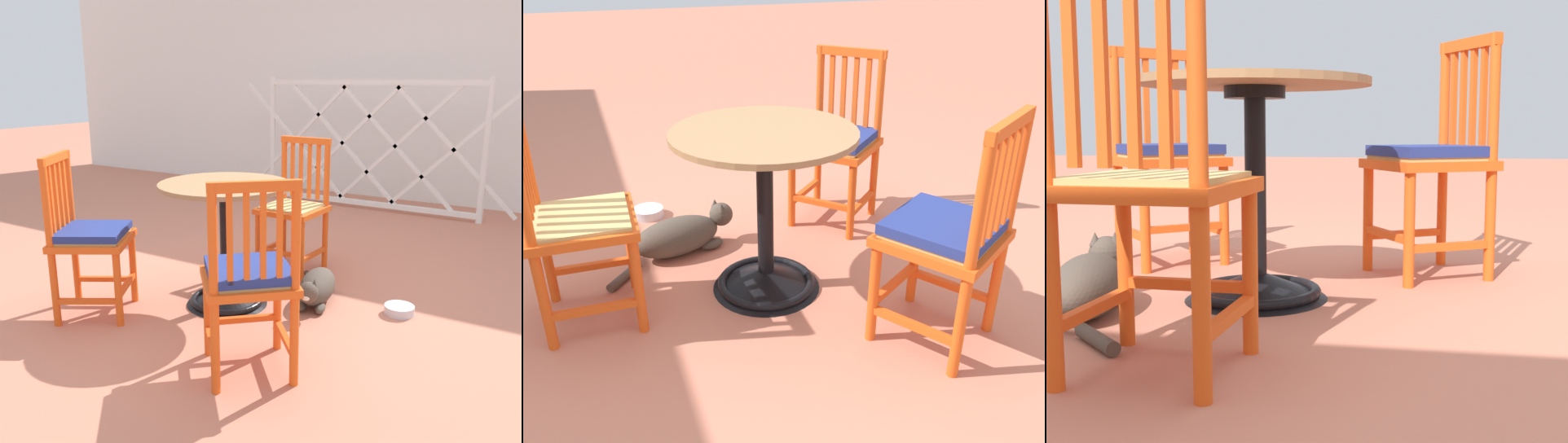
{
  "view_description": "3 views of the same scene",
  "coord_description": "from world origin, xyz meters",
  "views": [
    {
      "loc": [
        1.72,
        -2.56,
        1.29
      ],
      "look_at": [
        0.14,
        0.01,
        0.51
      ],
      "focal_mm": 37.44,
      "sensor_mm": 36.0,
      "label": 1
    },
    {
      "loc": [
        -2.08,
        0.6,
        1.4
      ],
      "look_at": [
        -0.12,
        -0.14,
        0.36
      ],
      "focal_mm": 38.99,
      "sensor_mm": 36.0,
      "label": 2
    },
    {
      "loc": [
        -0.62,
        2.15,
        0.57
      ],
      "look_at": [
        -0.21,
        -0.08,
        0.27
      ],
      "focal_mm": 48.53,
      "sensor_mm": 36.0,
      "label": 3
    }
  ],
  "objects": [
    {
      "name": "ground_plane",
      "position": [
        0.0,
        0.0,
        0.0
      ],
      "size": [
        24.0,
        24.0,
        0.0
      ],
      "primitive_type": "plane",
      "color": "#C6755B"
    },
    {
      "name": "building_wall_backdrop",
      "position": [
        0.0,
        3.41,
        1.4
      ],
      "size": [
        10.0,
        0.2,
        2.8
      ],
      "primitive_type": "cube",
      "color": "white",
      "rests_on": "ground_plane"
    },
    {
      "name": "lattice_fence_panel",
      "position": [
        -0.22,
        2.67,
        0.67
      ],
      "size": [
        2.87,
        0.06,
        1.33
      ],
      "color": "white",
      "rests_on": "ground_plane"
    },
    {
      "name": "cafe_table",
      "position": [
        -0.03,
        -0.09,
        0.28
      ],
      "size": [
        0.76,
        0.76,
        0.73
      ],
      "color": "black",
      "rests_on": "ground_plane"
    },
    {
      "name": "orange_chair_by_planter",
      "position": [
        -0.6,
        -0.6,
        0.45
      ],
      "size": [
        0.55,
        0.55,
        0.91
      ],
      "color": "#EA5619",
      "rests_on": "ground_plane"
    },
    {
      "name": "orange_chair_near_fence",
      "position": [
        0.51,
        -0.68,
        0.45
      ],
      "size": [
        0.56,
        0.56,
        0.91
      ],
      "color": "#EA5619",
      "rests_on": "ground_plane"
    },
    {
      "name": "orange_chair_at_corner",
      "position": [
        0.01,
        0.66,
        0.43
      ],
      "size": [
        0.41,
        0.41,
        0.91
      ],
      "color": "#EA5619",
      "rests_on": "ground_plane"
    },
    {
      "name": "tabby_cat",
      "position": [
        0.42,
        0.18,
        0.1
      ],
      "size": [
        0.41,
        0.68,
        0.23
      ],
      "color": "#4C4238",
      "rests_on": "ground_plane"
    },
    {
      "name": "pet_water_bowl",
      "position": [
        0.89,
        0.29,
        0.03
      ],
      "size": [
        0.17,
        0.17,
        0.05
      ],
      "primitive_type": "cylinder",
      "color": "silver",
      "rests_on": "ground_plane"
    }
  ]
}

